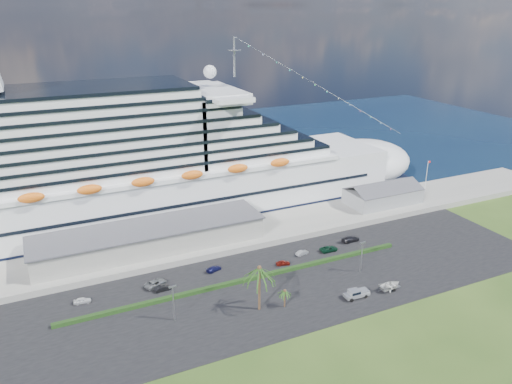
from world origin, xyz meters
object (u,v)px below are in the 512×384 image
pickup_truck (356,293)px  boat_trailer (390,285)px  cruise_ship (139,168)px  parked_car_3 (214,269)px

pickup_truck → boat_trailer: (9.19, -0.66, 0.05)m
cruise_ship → parked_car_3: cruise_ship is taller
cruise_ship → pickup_truck: (33.56, -65.23, -15.41)m
parked_car_3 → pickup_truck: 35.62m
parked_car_3 → pickup_truck: (25.10, -25.27, 0.56)m
cruise_ship → pickup_truck: bearing=-62.8°
cruise_ship → boat_trailer: bearing=-57.0°
parked_car_3 → cruise_ship: bearing=-7.0°
cruise_ship → parked_car_3: 43.86m
cruise_ship → parked_car_3: (8.46, -39.97, -15.97)m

